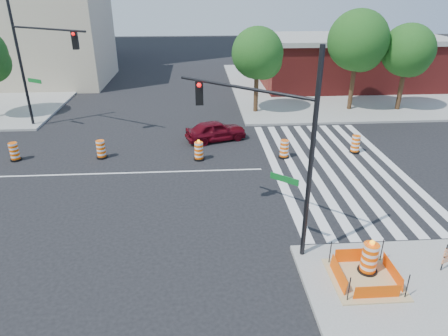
{
  "coord_description": "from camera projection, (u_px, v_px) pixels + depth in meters",
  "views": [
    {
      "loc": [
        3.75,
        -18.9,
        8.89
      ],
      "look_at": [
        4.85,
        -2.75,
        1.4
      ],
      "focal_mm": 32.0,
      "sensor_mm": 36.0,
      "label": 1
    }
  ],
  "objects": [
    {
      "name": "median_drum_5",
      "position": [
        355.0,
        145.0,
        22.94
      ],
      "size": [
        0.6,
        0.6,
        1.02
      ],
      "color": "black",
      "rests_on": "ground"
    },
    {
      "name": "tree_north_d",
      "position": [
        358.0,
        44.0,
        28.76
      ],
      "size": [
        4.34,
        4.34,
        7.38
      ],
      "color": "#382314",
      "rests_on": "ground"
    },
    {
      "name": "median_drum_1",
      "position": [
        15.0,
        152.0,
        21.91
      ],
      "size": [
        0.6,
        0.6,
        1.02
      ],
      "color": "black",
      "rests_on": "ground"
    },
    {
      "name": "signal_pole_nw",
      "position": [
        36.0,
        53.0,
        24.65
      ],
      "size": [
        5.33,
        3.36,
        8.17
      ],
      "rotation": [
        0.0,
        0.0,
        -0.55
      ],
      "color": "black",
      "rests_on": "ground"
    },
    {
      "name": "tree_north_e",
      "position": [
        408.0,
        53.0,
        28.95
      ],
      "size": [
        3.82,
        3.78,
        6.43
      ],
      "color": "#382314",
      "rests_on": "ground"
    },
    {
      "name": "signal_pole_se",
      "position": [
        271.0,
        132.0,
        13.24
      ],
      "size": [
        4.22,
        3.63,
        7.2
      ],
      "rotation": [
        0.0,
        0.0,
        2.43
      ],
      "color": "black",
      "rests_on": "ground"
    },
    {
      "name": "beige_midrise",
      "position": [
        29.0,
        29.0,
        37.71
      ],
      "size": [
        14.0,
        10.0,
        10.0
      ],
      "primitive_type": "cube",
      "color": "#BEB091",
      "rests_on": "ground"
    },
    {
      "name": "excavation_pit",
      "position": [
        365.0,
        278.0,
        12.93
      ],
      "size": [
        2.2,
        2.2,
        0.9
      ],
      "color": "tan",
      "rests_on": "ground"
    },
    {
      "name": "tree_north_c",
      "position": [
        258.0,
        56.0,
        28.49
      ],
      "size": [
        3.71,
        3.69,
        6.26
      ],
      "color": "#382314",
      "rests_on": "ground"
    },
    {
      "name": "crosswalk_east",
      "position": [
        334.0,
        167.0,
        21.29
      ],
      "size": [
        6.75,
        13.5,
        0.01
      ],
      "color": "silver",
      "rests_on": "ground"
    },
    {
      "name": "median_drum_3",
      "position": [
        199.0,
        151.0,
        21.99
      ],
      "size": [
        0.6,
        0.6,
        1.18
      ],
      "color": "black",
      "rests_on": "ground"
    },
    {
      "name": "median_drum_4",
      "position": [
        284.0,
        150.0,
        22.26
      ],
      "size": [
        0.6,
        0.6,
        1.02
      ],
      "color": "black",
      "rests_on": "ground"
    },
    {
      "name": "pit_drum",
      "position": [
        369.0,
        259.0,
        13.08
      ],
      "size": [
        0.65,
        0.65,
        1.28
      ],
      "color": "black",
      "rests_on": "ground"
    },
    {
      "name": "median_drum_2",
      "position": [
        101.0,
        150.0,
        22.22
      ],
      "size": [
        0.6,
        0.6,
        1.02
      ],
      "color": "black",
      "rests_on": "ground"
    },
    {
      "name": "brick_storefront",
      "position": [
        350.0,
        62.0,
        37.06
      ],
      "size": [
        16.5,
        8.5,
        4.6
      ],
      "color": "maroon",
      "rests_on": "ground"
    },
    {
      "name": "ground",
      "position": [
        127.0,
        173.0,
        20.62
      ],
      "size": [
        120.0,
        120.0,
        0.0
      ],
      "primitive_type": "plane",
      "color": "black",
      "rests_on": "ground"
    },
    {
      "name": "lane_centerline",
      "position": [
        127.0,
        173.0,
        20.62
      ],
      "size": [
        14.0,
        0.12,
        0.01
      ],
      "primitive_type": "cube",
      "color": "silver",
      "rests_on": "ground"
    },
    {
      "name": "sidewalk_ne",
      "position": [
        347.0,
        86.0,
        38.0
      ],
      "size": [
        22.0,
        22.0,
        0.15
      ],
      "primitive_type": "cube",
      "color": "gray",
      "rests_on": "ground"
    },
    {
      "name": "red_coupe",
      "position": [
        216.0,
        131.0,
        24.68
      ],
      "size": [
        4.02,
        2.57,
        1.27
      ],
      "primitive_type": "imported",
      "rotation": [
        0.0,
        0.0,
        1.88
      ],
      "color": "#5A0713",
      "rests_on": "ground"
    }
  ]
}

